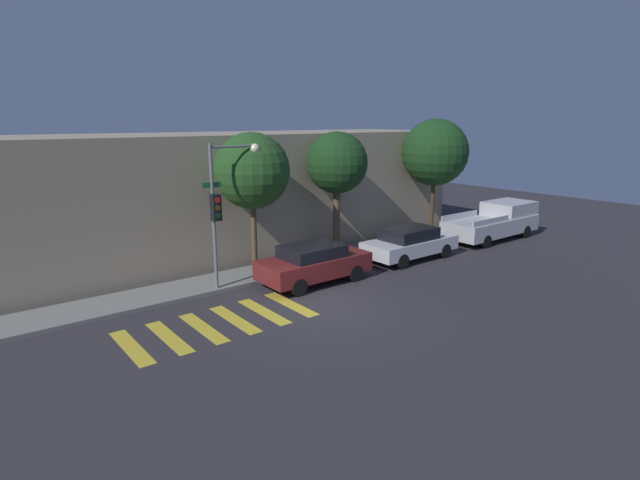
{
  "coord_description": "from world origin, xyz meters",
  "views": [
    {
      "loc": [
        -9.48,
        -11.99,
        5.94
      ],
      "look_at": [
        1.58,
        2.1,
        1.6
      ],
      "focal_mm": 28.0,
      "sensor_mm": 36.0,
      "label": 1
    }
  ],
  "objects": [
    {
      "name": "ground_plane",
      "position": [
        0.0,
        0.0,
        0.0
      ],
      "size": [
        60.0,
        60.0,
        0.0
      ],
      "primitive_type": "plane",
      "color": "#2D2B30"
    },
    {
      "name": "sidewalk",
      "position": [
        0.0,
        4.17,
        0.07
      ],
      "size": [
        26.0,
        1.94,
        0.14
      ],
      "primitive_type": "cube",
      "color": "slate",
      "rests_on": "ground"
    },
    {
      "name": "building_row",
      "position": [
        0.0,
        8.54,
        2.67
      ],
      "size": [
        26.0,
        6.0,
        5.34
      ],
      "primitive_type": "cube",
      "color": "gray",
      "rests_on": "ground"
    },
    {
      "name": "crosswalk",
      "position": [
        -3.28,
        0.8,
        0.0
      ],
      "size": [
        5.63,
        2.6,
        0.0
      ],
      "color": "gold",
      "rests_on": "ground"
    },
    {
      "name": "traffic_light_pole",
      "position": [
        -1.59,
        3.37,
        3.41
      ],
      "size": [
        2.24,
        0.56,
        5.19
      ],
      "color": "slate",
      "rests_on": "ground"
    },
    {
      "name": "sedan_near_corner",
      "position": [
        1.29,
        2.1,
        0.77
      ],
      "size": [
        4.22,
        1.84,
        1.46
      ],
      "color": "maroon",
      "rests_on": "ground"
    },
    {
      "name": "sedan_middle",
      "position": [
        6.52,
        2.1,
        0.74
      ],
      "size": [
        4.4,
        1.83,
        1.41
      ],
      "color": "silver",
      "rests_on": "ground"
    },
    {
      "name": "pickup_truck",
      "position": [
        12.96,
        2.1,
        0.89
      ],
      "size": [
        5.62,
        2.07,
        1.78
      ],
      "color": "#BCBCC1",
      "rests_on": "ground"
    },
    {
      "name": "tree_near_corner",
      "position": [
        0.14,
        4.42,
        4.04
      ],
      "size": [
        2.88,
        2.88,
        5.5
      ],
      "color": "brown",
      "rests_on": "ground"
    },
    {
      "name": "tree_midblock",
      "position": [
        4.32,
        4.42,
        4.1
      ],
      "size": [
        2.64,
        2.64,
        5.46
      ],
      "color": "brown",
      "rests_on": "ground"
    },
    {
      "name": "tree_far_end",
      "position": [
        10.76,
        4.42,
        4.32
      ],
      "size": [
        3.34,
        3.34,
        5.99
      ],
      "color": "#42301E",
      "rests_on": "ground"
    }
  ]
}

